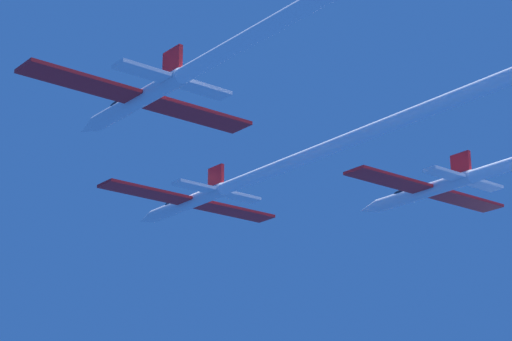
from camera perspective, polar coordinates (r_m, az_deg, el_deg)
jet_lead at (r=68.13m, az=4.91°, el=1.61°), size 16.00×59.39×2.65m
jet_left_wing at (r=53.71m, az=0.73°, el=8.14°), size 16.00×47.71×2.65m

